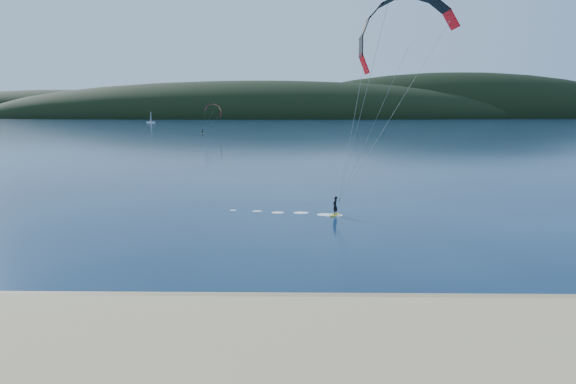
# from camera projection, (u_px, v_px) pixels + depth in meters

# --- Properties ---
(ground) EXTENTS (1800.00, 1800.00, 0.00)m
(ground) POSITION_uv_depth(u_px,v_px,m) (178.00, 343.00, 20.96)
(ground) COLOR #071934
(ground) RESTS_ON ground
(wet_sand) EXTENTS (220.00, 2.50, 0.10)m
(wet_sand) POSITION_uv_depth(u_px,v_px,m) (199.00, 302.00, 25.39)
(wet_sand) COLOR #856F4D
(wet_sand) RESTS_ON ground
(headland) EXTENTS (1200.00, 310.00, 140.00)m
(headland) POSITION_uv_depth(u_px,v_px,m) (292.00, 118.00, 755.97)
(headland) COLOR black
(headland) RESTS_ON ground
(kitesurfer_near) EXTENTS (20.50, 8.06, 18.96)m
(kitesurfer_near) POSITION_uv_depth(u_px,v_px,m) (404.00, 52.00, 39.46)
(kitesurfer_near) COLOR gold
(kitesurfer_near) RESTS_ON ground
(kitesurfer_far) EXTENTS (11.08, 8.36, 13.15)m
(kitesurfer_far) POSITION_uv_depth(u_px,v_px,m) (213.00, 113.00, 212.43)
(kitesurfer_far) COLOR gold
(kitesurfer_far) RESTS_ON ground
(sailboat) EXTENTS (7.47, 4.72, 10.47)m
(sailboat) POSITION_uv_depth(u_px,v_px,m) (151.00, 122.00, 424.11)
(sailboat) COLOR white
(sailboat) RESTS_ON ground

